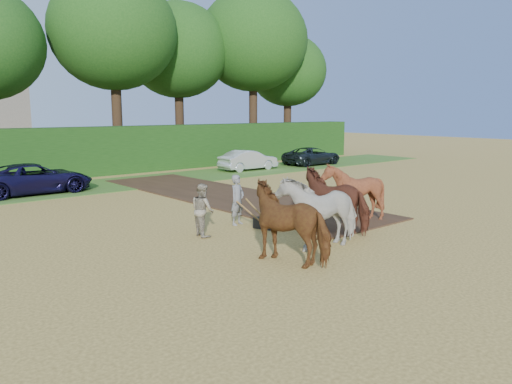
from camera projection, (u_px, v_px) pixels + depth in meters
ground at (315, 227)px, 17.23m from camera, size 120.00×120.00×0.00m
earth_strip at (227, 196)px, 23.43m from camera, size 4.50×17.00×0.05m
grass_verge at (129, 183)px, 27.71m from camera, size 50.00×5.00×0.03m
hedgerow at (95, 151)px, 30.84m from camera, size 46.00×1.60×3.00m
spectator_near at (203, 210)px, 15.94m from camera, size 0.75×0.91×1.71m
plough_team at (325, 205)px, 15.74m from camera, size 7.12×5.95×2.13m
parked_cars at (108, 172)px, 26.80m from camera, size 34.57×2.85×1.49m
treeline at (41, 29)px, 30.94m from camera, size 48.70×10.60×14.21m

